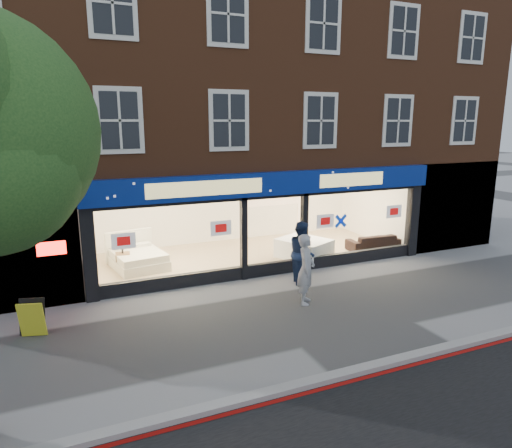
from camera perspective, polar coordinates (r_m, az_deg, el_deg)
ground at (r=12.20m, az=8.63°, el=-10.50°), size 120.00×120.00×0.00m
kerb_line at (r=9.99m, az=18.46°, el=-16.53°), size 60.00×0.10×0.01m
kerb_stone at (r=10.09m, az=17.70°, el=-15.81°), size 60.00×0.25×0.12m
showroom_floor at (r=16.59m, az=-0.99°, el=-3.86°), size 11.00×4.50×0.10m
building at (r=17.57m, az=-3.35°, el=18.86°), size 19.00×8.26×10.30m
display_bed at (r=15.50m, az=-14.61°, el=-4.12°), size 1.85×2.14×1.07m
bedside_table at (r=15.34m, az=-16.27°, el=-4.51°), size 0.50×0.50×0.55m
mattress_stack at (r=16.08m, az=6.00°, el=-3.05°), size 1.90×2.08×0.66m
sofa at (r=17.58m, az=14.43°, el=-2.17°), size 2.03×0.94×0.57m
a_board at (r=11.68m, az=-26.20°, el=-10.51°), size 0.64×0.50×0.86m
pedestrian_grey at (r=12.23m, az=6.26°, el=-5.61°), size 0.76×0.83×1.90m
pedestrian_blue at (r=13.77m, az=5.74°, el=-3.52°), size 0.94×1.08×1.89m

